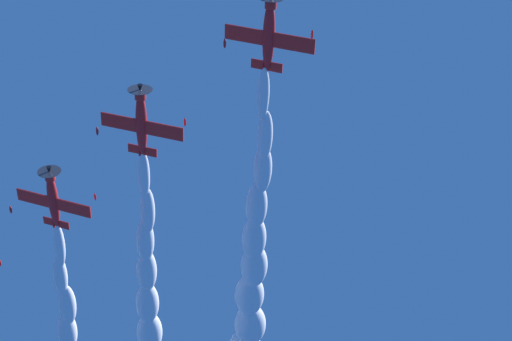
# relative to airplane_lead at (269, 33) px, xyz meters

# --- Properties ---
(airplane_lead) EXTENTS (7.73, 7.70, 3.33)m
(airplane_lead) POSITION_rel_airplane_lead_xyz_m (0.00, 0.00, 0.00)
(airplane_lead) COLOR red
(airplane_left_wingman) EXTENTS (7.77, 7.79, 3.22)m
(airplane_left_wingman) POSITION_rel_airplane_lead_xyz_m (-0.19, -15.62, -0.73)
(airplane_left_wingman) COLOR red
(airplane_right_wingman) EXTENTS (7.74, 7.72, 3.25)m
(airplane_right_wingman) POSITION_rel_airplane_lead_xyz_m (-2.09, -29.47, -0.59)
(airplane_right_wingman) COLOR red
(smoke_trail_lead) EXTENTS (34.68, 27.93, 4.42)m
(smoke_trail_lead) POSITION_rel_airplane_lead_xyz_m (-25.12, -19.52, 0.55)
(smoke_trail_lead) COLOR white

